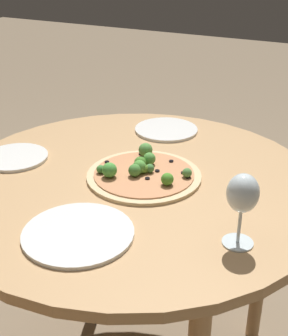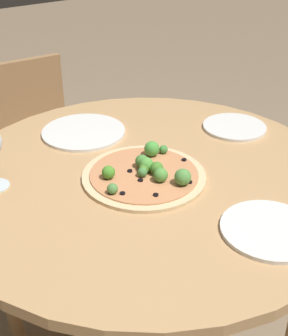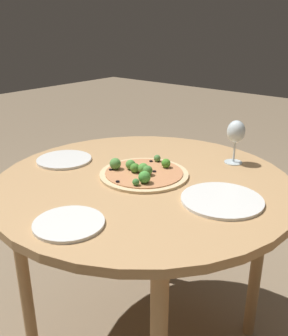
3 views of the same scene
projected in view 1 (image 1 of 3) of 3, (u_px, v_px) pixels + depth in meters
name	position (u px, v px, depth m)	size (l,w,h in m)	color
dining_table	(134.00, 202.00, 1.40)	(1.10, 1.10, 0.78)	tan
pizza	(143.00, 173.00, 1.37)	(0.34, 0.34, 0.06)	#DBBC89
wine_glass	(243.00, 196.00, 1.02)	(0.07, 0.07, 0.18)	silver
plate_near	(15.00, 157.00, 1.48)	(0.21, 0.21, 0.01)	silver
plate_far	(78.00, 233.00, 1.10)	(0.27, 0.27, 0.01)	silver
plate_side	(166.00, 130.00, 1.69)	(0.23, 0.23, 0.01)	silver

